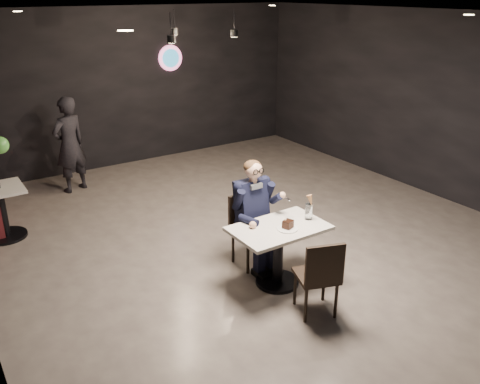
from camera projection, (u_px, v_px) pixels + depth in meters
floor at (269, 247)px, 6.95m from camera, size 9.00×9.00×0.00m
wall_sign at (170, 58)px, 10.07m from camera, size 0.50×0.06×0.50m
pendant_lights at (192, 19)px, 7.42m from camera, size 1.40×1.20×0.36m
main_table at (278, 255)px, 5.97m from camera, size 1.10×0.70×0.75m
chair_far at (252, 232)px, 6.37m from camera, size 0.42×0.46×0.92m
chair_near at (316, 274)px, 5.42m from camera, size 0.55×0.57×0.92m
seated_man at (252, 213)px, 6.27m from camera, size 0.60×0.80×1.44m
dessert_plate at (287, 229)px, 5.77m from camera, size 0.24×0.24×0.01m
cake_slice at (288, 224)px, 5.77m from camera, size 0.14×0.13×0.08m
mint_leaf at (287, 222)px, 5.75m from camera, size 0.06×0.04×0.01m
sundae_glass at (309, 211)px, 5.99m from camera, size 0.09×0.09×0.20m
wafer_cone at (311, 201)px, 5.90m from camera, size 0.08×0.08×0.14m
side_table at (2, 211)px, 7.08m from camera, size 0.66×0.66×0.82m
passerby at (70, 145)px, 8.61m from camera, size 0.70×0.58×1.65m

